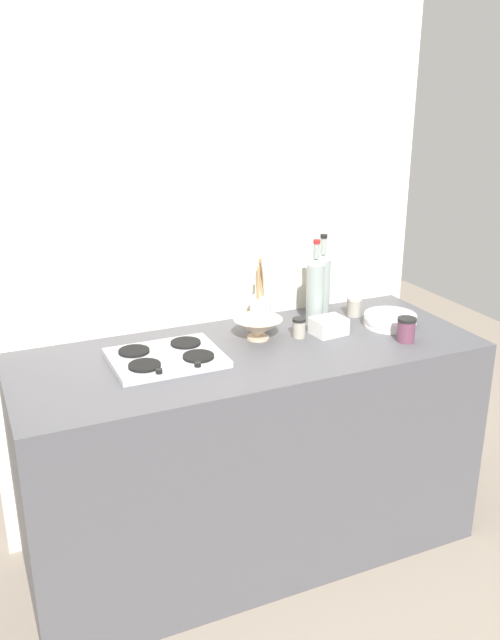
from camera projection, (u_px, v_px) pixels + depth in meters
The scene contains 13 objects.
ground_plane at pixel (250, 543), 2.88m from camera, with size 6.00×6.00×0.00m, color gray.
counter_block at pixel (250, 452), 2.73m from camera, with size 1.80×0.70×0.90m, color #4C4C51.
backsplash_panel at pixel (213, 253), 2.80m from camera, with size 1.90×0.06×2.39m, color beige.
stovetop_hob at pixel (166, 357), 2.47m from camera, with size 0.40×0.32×0.04m.
plate_stack at pixel (390, 320), 2.81m from camera, with size 0.22×0.22×0.05m.
wine_bottle_leftmost at pixel (322, 284), 2.89m from camera, with size 0.07×0.07×0.36m.
wine_bottle_mid_left at pixel (315, 290), 2.79m from camera, with size 0.07×0.07×0.36m.
mixing_bowl at pixel (258, 328), 2.67m from camera, with size 0.20×0.20×0.08m.
butter_dish at pixel (329, 326), 2.72m from camera, with size 0.13×0.11×0.07m, color white.
utensil_crock at pixel (261, 309), 2.81m from camera, with size 0.09×0.09×0.32m.
condiment_jar_front at pixel (354, 306), 2.93m from camera, with size 0.06×0.06×0.08m.
condiment_jar_rear at pixel (299, 328), 2.68m from camera, with size 0.05×0.05×0.08m.
condiment_jar_spare at pixel (406, 330), 2.64m from camera, with size 0.07×0.07×0.10m.
Camera 1 is at (-0.97, -2.18, 1.88)m, focal length 37.74 mm.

